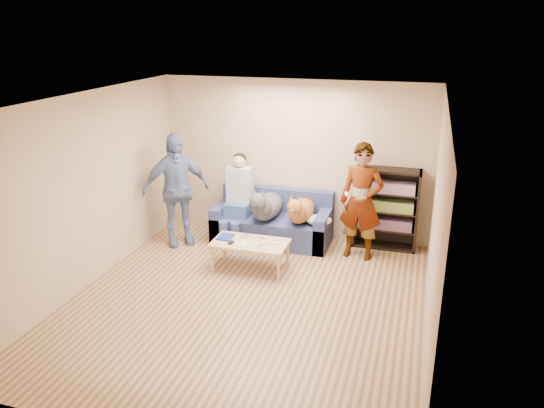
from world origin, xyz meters
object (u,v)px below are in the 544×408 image
(person_standing_right, at_px, (361,202))
(person_seated, at_px, (238,195))
(person_standing_left, at_px, (176,190))
(dog_tan, at_px, (300,210))
(camera_silver, at_px, (245,236))
(dog_gray, at_px, (266,206))
(bookshelf, at_px, (386,207))
(sofa, at_px, (273,224))
(notebook_blue, at_px, (226,237))
(coffee_table, at_px, (250,245))

(person_standing_right, height_order, person_seated, person_standing_right)
(person_standing_left, height_order, dog_tan, person_standing_left)
(camera_silver, distance_m, dog_tan, 1.07)
(dog_gray, relative_size, bookshelf, 0.97)
(dog_gray, bearing_deg, person_standing_right, -2.63)
(dog_gray, xyz_separation_m, dog_tan, (0.57, 0.03, -0.03))
(sofa, bearing_deg, person_seated, -167.26)
(person_standing_right, xyz_separation_m, sofa, (-1.46, 0.26, -0.61))
(sofa, height_order, dog_gray, dog_gray)
(notebook_blue, xyz_separation_m, dog_tan, (0.91, 0.92, 0.19))
(person_standing_left, distance_m, dog_gray, 1.45)
(person_standing_left, bearing_deg, coffee_table, -62.13)
(person_standing_left, bearing_deg, bookshelf, -26.57)
(person_standing_right, bearing_deg, dog_tan, -179.75)
(person_seated, height_order, dog_tan, person_seated)
(person_standing_right, bearing_deg, person_seated, -177.83)
(camera_silver, xyz_separation_m, dog_gray, (0.07, 0.82, 0.21))
(person_standing_right, xyz_separation_m, camera_silver, (-1.59, -0.75, -0.45))
(person_seated, relative_size, dog_gray, 1.16)
(dog_gray, height_order, dog_tan, dog_gray)
(bookshelf, bearing_deg, coffee_table, -142.90)
(notebook_blue, bearing_deg, coffee_table, -7.13)
(person_standing_left, relative_size, person_seated, 1.25)
(person_standing_right, xyz_separation_m, person_seated, (-2.02, 0.14, -0.12))
(notebook_blue, height_order, person_seated, person_seated)
(person_standing_right, xyz_separation_m, dog_gray, (-1.53, 0.07, -0.24))
(coffee_table, bearing_deg, person_standing_left, 158.34)
(person_standing_left, xyz_separation_m, bookshelf, (3.24, 0.80, -0.24))
(person_standing_right, bearing_deg, coffee_table, -143.30)
(person_standing_right, distance_m, coffee_table, 1.79)
(person_seated, bearing_deg, coffee_table, -61.49)
(notebook_blue, height_order, sofa, sofa)
(notebook_blue, distance_m, dog_gray, 0.98)
(person_standing_right, relative_size, camera_silver, 16.25)
(notebook_blue, bearing_deg, person_standing_left, 153.30)
(person_standing_right, height_order, sofa, person_standing_right)
(sofa, xyz_separation_m, bookshelf, (1.80, 0.23, 0.40))
(sofa, bearing_deg, bookshelf, 7.40)
(camera_silver, relative_size, bookshelf, 0.08)
(person_standing_left, height_order, bookshelf, person_standing_left)
(coffee_table, bearing_deg, dog_tan, 62.13)
(person_standing_right, relative_size, person_standing_left, 0.97)
(dog_gray, bearing_deg, sofa, 71.29)
(person_seated, distance_m, bookshelf, 2.39)
(camera_silver, bearing_deg, coffee_table, -45.00)
(notebook_blue, height_order, camera_silver, camera_silver)
(notebook_blue, distance_m, sofa, 1.17)
(camera_silver, distance_m, bookshelf, 2.31)
(camera_silver, height_order, dog_gray, dog_gray)
(dog_tan, bearing_deg, sofa, 161.61)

